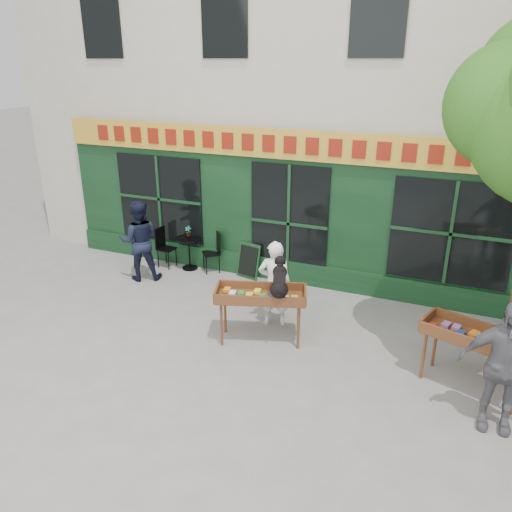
% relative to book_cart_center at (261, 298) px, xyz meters
% --- Properties ---
extents(ground, '(80.00, 80.00, 0.00)m').
position_rel_book_cart_center_xyz_m(ground, '(-0.40, 0.20, -0.82)').
color(ground, slate).
rests_on(ground, ground).
extents(building, '(14.00, 7.26, 10.00)m').
position_rel_book_cart_center_xyz_m(building, '(-0.40, 6.18, 4.15)').
color(building, beige).
rests_on(building, ground).
extents(book_cart_center, '(1.62, 1.06, 0.99)m').
position_rel_book_cart_center_xyz_m(book_cart_center, '(0.00, 0.00, 0.00)').
color(book_cart_center, brown).
rests_on(book_cart_center, ground).
extents(dog, '(0.51, 0.68, 0.60)m').
position_rel_book_cart_center_xyz_m(dog, '(0.35, -0.05, 0.47)').
color(dog, black).
rests_on(dog, book_cart_center).
extents(woman, '(0.68, 0.55, 1.62)m').
position_rel_book_cart_center_xyz_m(woman, '(0.00, 0.65, -0.01)').
color(woman, white).
rests_on(woman, ground).
extents(book_cart_right, '(1.62, 1.04, 0.99)m').
position_rel_book_cart_center_xyz_m(book_cart_right, '(3.39, -0.06, 0.00)').
color(book_cart_right, brown).
rests_on(book_cart_right, ground).
extents(man_right, '(1.10, 0.50, 1.85)m').
position_rel_book_cart_center_xyz_m(man_right, '(3.69, -0.81, 0.10)').
color(man_right, '#5E5E63').
rests_on(man_right, ground).
extents(bistro_table, '(0.60, 0.60, 0.76)m').
position_rel_book_cart_center_xyz_m(bistro_table, '(-2.76, 2.31, -0.28)').
color(bistro_table, black).
rests_on(bistro_table, ground).
extents(bistro_chair_left, '(0.39, 0.39, 0.95)m').
position_rel_book_cart_center_xyz_m(bistro_chair_left, '(-3.40, 2.22, -0.26)').
color(bistro_chair_left, black).
rests_on(bistro_chair_left, ground).
extents(bistro_chair_right, '(0.51, 0.51, 0.95)m').
position_rel_book_cart_center_xyz_m(bistro_chair_right, '(-2.14, 2.42, -0.26)').
color(bistro_chair_right, black).
rests_on(bistro_chair_right, ground).
extents(potted_plant, '(0.16, 0.12, 0.28)m').
position_rel_book_cart_center_xyz_m(potted_plant, '(-2.76, 2.31, 0.08)').
color(potted_plant, gray).
rests_on(potted_plant, bistro_table).
extents(man_left, '(1.09, 1.03, 1.79)m').
position_rel_book_cart_center_xyz_m(man_left, '(-3.46, 1.41, 0.07)').
color(man_left, black).
rests_on(man_left, ground).
extents(chalkboard, '(0.59, 0.31, 0.79)m').
position_rel_book_cart_center_xyz_m(chalkboard, '(-1.29, 2.39, -0.42)').
color(chalkboard, black).
rests_on(chalkboard, ground).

